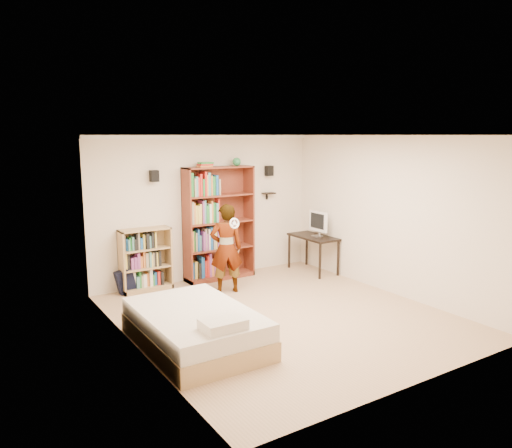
% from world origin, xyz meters
% --- Properties ---
extents(ground, '(4.50, 5.00, 0.01)m').
position_xyz_m(ground, '(0.00, 0.00, 0.00)').
color(ground, tan).
rests_on(ground, ground).
extents(room_shell, '(4.52, 5.02, 2.71)m').
position_xyz_m(room_shell, '(0.00, 0.00, 1.76)').
color(room_shell, beige).
rests_on(room_shell, ground).
extents(crown_molding, '(4.50, 5.00, 0.06)m').
position_xyz_m(crown_molding, '(0.00, 0.00, 2.67)').
color(crown_molding, silver).
rests_on(crown_molding, room_shell).
extents(speaker_left, '(0.14, 0.12, 0.20)m').
position_xyz_m(speaker_left, '(-1.05, 2.40, 2.00)').
color(speaker_left, black).
rests_on(speaker_left, room_shell).
extents(speaker_right, '(0.14, 0.12, 0.20)m').
position_xyz_m(speaker_right, '(1.35, 2.40, 2.00)').
color(speaker_right, black).
rests_on(speaker_right, room_shell).
extents(wall_shelf, '(0.25, 0.16, 0.02)m').
position_xyz_m(wall_shelf, '(1.35, 2.41, 1.55)').
color(wall_shelf, black).
rests_on(wall_shelf, room_shell).
extents(tall_bookshelf, '(1.34, 0.39, 2.13)m').
position_xyz_m(tall_bookshelf, '(0.16, 2.30, 1.06)').
color(tall_bookshelf, brown).
rests_on(tall_bookshelf, ground).
extents(low_bookshelf, '(0.88, 0.33, 1.11)m').
position_xyz_m(low_bookshelf, '(-1.29, 2.33, 0.55)').
color(low_bookshelf, tan).
rests_on(low_bookshelf, ground).
extents(computer_desk, '(0.53, 1.06, 0.73)m').
position_xyz_m(computer_desk, '(1.96, 1.73, 0.36)').
color(computer_desk, black).
rests_on(computer_desk, ground).
extents(imac, '(0.14, 0.50, 0.50)m').
position_xyz_m(imac, '(2.01, 1.67, 0.97)').
color(imac, white).
rests_on(imac, computer_desk).
extents(daybed, '(1.31, 2.02, 0.60)m').
position_xyz_m(daybed, '(-1.57, -0.25, 0.30)').
color(daybed, silver).
rests_on(daybed, ground).
extents(person, '(0.65, 0.53, 1.55)m').
position_xyz_m(person, '(-0.14, 1.50, 0.78)').
color(person, black).
rests_on(person, ground).
extents(wii_wheel, '(0.18, 0.07, 0.19)m').
position_xyz_m(wii_wheel, '(-0.14, 1.21, 1.26)').
color(wii_wheel, white).
rests_on(wii_wheel, person).
extents(navy_bag, '(0.33, 0.22, 0.44)m').
position_xyz_m(navy_bag, '(-1.66, 2.34, 0.22)').
color(navy_bag, black).
rests_on(navy_bag, ground).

